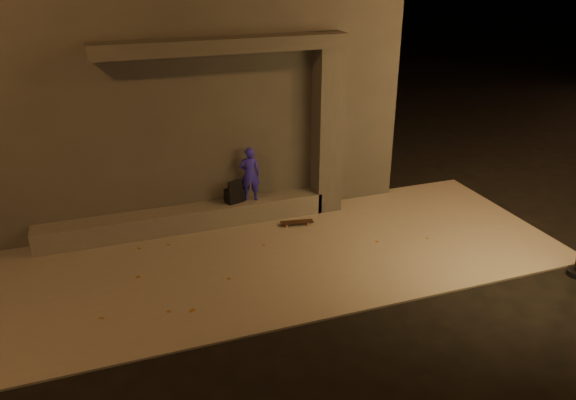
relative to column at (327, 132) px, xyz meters
name	(u,v)px	position (x,y,z in m)	size (l,w,h in m)	color
ground	(319,314)	(-1.70, -3.75, -1.84)	(120.00, 120.00, 0.00)	black
sidewalk	(280,256)	(-1.70, -1.75, -1.82)	(11.00, 4.40, 0.04)	slate
building	(178,80)	(-2.70, 2.74, 0.77)	(9.00, 5.10, 5.22)	#3A3835
ledge	(185,219)	(-3.20, 0.00, -1.58)	(6.00, 0.55, 0.45)	#55524D
column	(327,132)	(0.00, 0.00, 0.00)	(0.55, 0.55, 3.60)	#3A3835
canopy	(223,44)	(-2.20, 0.05, 1.94)	(5.00, 0.70, 0.28)	#3A3835
skateboarder	(250,174)	(-1.76, 0.00, -0.76)	(0.43, 0.28, 1.18)	#221AAC
backpack	(234,194)	(-2.12, 0.00, -1.17)	(0.43, 0.35, 0.52)	black
skateboard	(297,222)	(-0.93, -0.65, -1.74)	(0.73, 0.29, 0.08)	black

